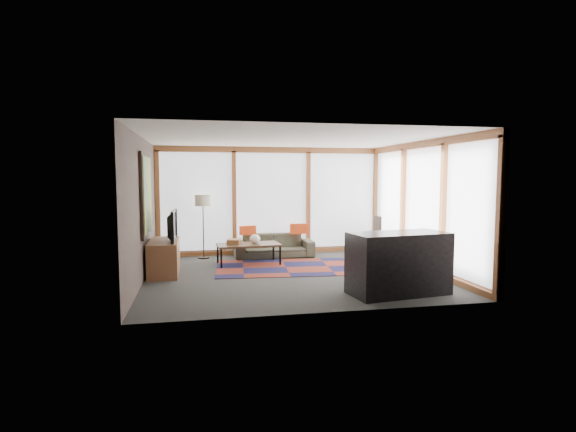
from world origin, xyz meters
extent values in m
plane|color=#2D2D2A|center=(0.00, 0.00, 0.00)|extent=(5.50, 5.50, 0.00)
cube|color=#453A34|center=(-2.75, 0.00, 1.30)|extent=(0.04, 5.00, 2.60)
cube|color=#453A34|center=(0.00, -2.50, 1.30)|extent=(5.50, 0.04, 2.60)
cube|color=silver|center=(0.00, 0.00, 2.60)|extent=(5.50, 5.00, 0.04)
cube|color=white|center=(0.00, 2.47, 1.30)|extent=(5.30, 0.02, 2.35)
cube|color=white|center=(2.72, 0.00, 1.30)|extent=(0.02, 4.80, 2.35)
cube|color=black|center=(-2.71, 0.30, 1.55)|extent=(0.05, 1.35, 1.55)
cube|color=gold|center=(-2.69, 0.30, 1.55)|extent=(0.02, 1.20, 1.40)
cube|color=maroon|center=(0.00, 0.65, 0.01)|extent=(2.99, 2.06, 0.01)
imported|color=#363728|center=(-0.03, 1.95, 0.27)|extent=(1.85, 0.73, 0.54)
cube|color=red|center=(-0.64, 1.95, 0.64)|extent=(0.40, 0.20, 0.21)
cube|color=red|center=(0.57, 1.91, 0.66)|extent=(0.44, 0.14, 0.24)
cube|color=brown|center=(-1.03, 1.17, 0.50)|extent=(0.33, 0.38, 0.11)
ellipsoid|color=silver|center=(-0.57, 1.17, 0.54)|extent=(0.28, 0.28, 0.20)
ellipsoid|color=black|center=(2.41, 0.57, 0.55)|extent=(0.24, 0.24, 0.10)
ellipsoid|color=black|center=(2.44, 0.87, 0.53)|extent=(0.18, 0.18, 0.07)
cube|color=black|center=(2.51, 1.83, 0.71)|extent=(0.06, 0.33, 0.44)
cube|color=brown|center=(-2.43, 0.52, 0.33)|extent=(0.55, 1.31, 0.66)
imported|color=black|center=(-2.33, 0.47, 0.95)|extent=(0.15, 1.03, 0.59)
cube|color=black|center=(1.38, -1.75, 0.50)|extent=(1.66, 0.94, 0.99)
camera|label=1|loc=(-1.75, -8.38, 1.88)|focal=28.00mm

